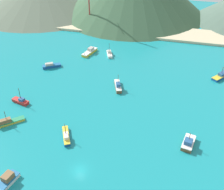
{
  "coord_description": "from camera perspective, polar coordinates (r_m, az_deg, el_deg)",
  "views": [
    {
      "loc": [
        21.07,
        -46.36,
        60.82
      ],
      "look_at": [
        0.18,
        34.96,
        1.57
      ],
      "focal_mm": 44.36,
      "sensor_mm": 36.0,
      "label": 1
    }
  ],
  "objects": [
    {
      "name": "ground",
      "position": [
        100.02,
        -0.81,
        -2.42
      ],
      "size": [
        260.0,
        280.0,
        0.5
      ],
      "color": "teal"
    },
    {
      "name": "fishing_boat_2",
      "position": [
        133.66,
        -0.55,
        8.5
      ],
      "size": [
        4.43,
        7.18,
        5.94
      ],
      "color": "silver",
      "rests_on": "ground"
    },
    {
      "name": "fishing_boat_3",
      "position": [
        126.13,
        -12.43,
        5.93
      ],
      "size": [
        7.97,
        6.21,
        2.19
      ],
      "color": "#14478C",
      "rests_on": "ground"
    },
    {
      "name": "fishing_boat_4",
      "position": [
        124.06,
        21.53,
        3.65
      ],
      "size": [
        7.53,
        8.34,
        5.2
      ],
      "color": "#14478C",
      "rests_on": "ground"
    },
    {
      "name": "fishing_boat_5",
      "position": [
        80.3,
        -20.9,
        -16.2
      ],
      "size": [
        4.51,
        8.04,
        2.74
      ],
      "color": "silver",
      "rests_on": "ground"
    },
    {
      "name": "fishing_boat_6",
      "position": [
        106.37,
        -18.31,
        -1.18
      ],
      "size": [
        7.02,
        3.72,
        6.42
      ],
      "color": "red",
      "rests_on": "ground"
    },
    {
      "name": "fishing_boat_7",
      "position": [
        87.69,
        15.47,
        -9.46
      ],
      "size": [
        4.45,
        7.42,
        5.21
      ],
      "color": "brown",
      "rests_on": "ground"
    },
    {
      "name": "fishing_boat_10",
      "position": [
        98.11,
        -20.81,
        -5.26
      ],
      "size": [
        9.16,
        8.65,
        5.38
      ],
      "color": "gold",
      "rests_on": "ground"
    },
    {
      "name": "fishing_boat_11",
      "position": [
        88.15,
        -9.43,
        -8.32
      ],
      "size": [
        5.52,
        8.41,
        5.02
      ],
      "color": "#14478C",
      "rests_on": "ground"
    },
    {
      "name": "fishing_boat_12",
      "position": [
        108.89,
        1.23,
        1.87
      ],
      "size": [
        4.87,
        8.57,
        6.59
      ],
      "color": "brown",
      "rests_on": "ground"
    },
    {
      "name": "fishing_boat_13",
      "position": [
        135.84,
        -4.59,
        8.91
      ],
      "size": [
        5.32,
        10.46,
        2.59
      ],
      "color": "gold",
      "rests_on": "ground"
    },
    {
      "name": "beach_strip",
      "position": [
        160.93,
        5.98,
        13.05
      ],
      "size": [
        247.0,
        18.38,
        1.2
      ],
      "primitive_type": "cube",
      "color": "beige",
      "rests_on": "ground"
    }
  ]
}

